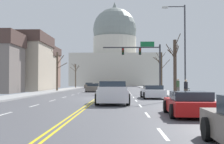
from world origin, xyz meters
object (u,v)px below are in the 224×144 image
sedan_oncoming_01 (99,87)px  sedan_near_03 (189,104)px  signal_gantry (144,56)px  pickup_truck_near_02 (112,93)px  sedan_oncoming_02 (89,86)px  sedan_near_01 (153,92)px  pedestrian_01 (186,88)px  sedan_oncoming_00 (94,88)px  bicycle_parked (188,93)px  sedan_near_00 (116,90)px  pedestrian_00 (178,86)px  street_lamp_right (182,43)px

sedan_oncoming_01 → sedan_near_03: bearing=-80.3°
signal_gantry → sedan_near_03: (0.03, -26.74, -4.52)m
pickup_truck_near_02 → sedan_oncoming_02: (-6.95, 49.11, -0.14)m
sedan_near_01 → pedestrian_01: size_ratio=2.80×
sedan_oncoming_01 → pedestrian_01: bearing=-72.0°
signal_gantry → sedan_oncoming_01: size_ratio=1.85×
sedan_oncoming_00 → bicycle_parked: bearing=-59.9°
sedan_near_00 → pedestrian_00: bearing=-33.0°
sedan_near_00 → pedestrian_01: (6.40, -9.10, 0.46)m
sedan_near_00 → bicycle_parked: (6.85, -7.99, -0.10)m
sedan_oncoming_01 → bicycle_parked: 31.54m
sedan_near_03 → sedan_oncoming_01: 44.14m
street_lamp_right → pickup_truck_near_02: 9.80m
pickup_truck_near_02 → sedan_oncoming_00: (-3.59, 24.14, -0.13)m
sedan_oncoming_02 → street_lamp_right: bearing=-72.9°
signal_gantry → pickup_truck_near_02: size_ratio=1.39×
signal_gantry → sedan_oncoming_01: bearing=113.9°
sedan_near_03 → street_lamp_right: bearing=79.6°
sedan_near_01 → pedestrian_01: bearing=-32.6°
sedan_oncoming_00 → bicycle_parked: 20.82m
pedestrian_00 → pickup_truck_near_02: bearing=-124.0°
sedan_near_03 → sedan_oncoming_00: sedan_oncoming_00 is taller
sedan_near_01 → street_lamp_right: bearing=-15.6°
signal_gantry → bicycle_parked: (3.07, -12.97, -4.58)m
pedestrian_00 → pedestrian_01: bearing=-92.6°
signal_gantry → sedan_oncoming_00: signal_gantry is taller
bicycle_parked → street_lamp_right: bearing=-169.5°
sedan_near_00 → sedan_near_01: bearing=-63.6°
sedan_near_00 → pickup_truck_near_02: (-0.01, -14.12, 0.15)m
sedan_oncoming_02 → bicycle_parked: (13.81, -42.98, -0.11)m
signal_gantry → pickup_truck_near_02: bearing=-101.2°
sedan_near_03 → pedestrian_00: size_ratio=2.44×
signal_gantry → pedestrian_00: 10.48m
sedan_near_01 → pickup_truck_near_02: bearing=-118.4°
pickup_truck_near_02 → sedan_oncoming_02: 49.60m
street_lamp_right → sedan_near_00: bearing=127.9°
signal_gantry → sedan_oncoming_02: size_ratio=1.84×
signal_gantry → pedestrian_01: bearing=-79.5°
pickup_truck_near_02 → sedan_near_03: 8.54m
pedestrian_00 → pedestrian_01: 4.81m
sedan_near_01 → sedan_oncoming_02: 43.65m
street_lamp_right → sedan_near_01: 5.34m
sedan_near_00 → sedan_near_01: (3.65, -7.35, 0.01)m
sedan_near_01 → sedan_near_03: bearing=-89.4°
sedan_oncoming_00 → sedan_oncoming_01: 11.73m
sedan_near_03 → sedan_oncoming_00: 32.63m
signal_gantry → sedan_near_01: size_ratio=1.73×
pickup_truck_near_02 → bicycle_parked: size_ratio=3.22×
sedan_oncoming_00 → sedan_oncoming_01: (-0.05, 11.73, -0.03)m
sedan_oncoming_00 → pedestrian_01: pedestrian_01 is taller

